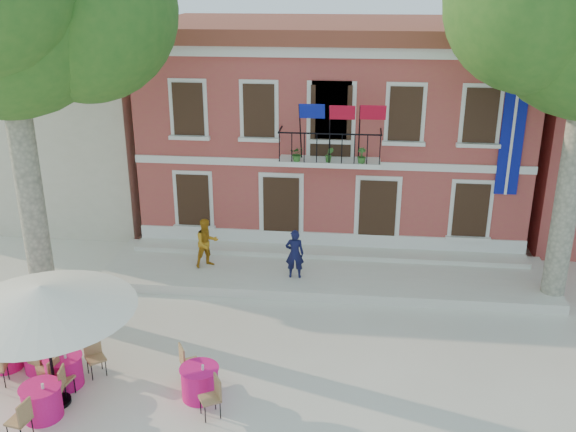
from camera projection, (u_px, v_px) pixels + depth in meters
The scene contains 13 objects.
ground at pixel (239, 348), 16.57m from camera, with size 90.00×90.00×0.00m, color beige.
main_building at pixel (335, 123), 24.32m from camera, with size 13.50×9.59×7.50m.
neighbor_west at pixel (59, 124), 26.64m from camera, with size 9.40×9.40×6.40m.
terrace at pixel (325, 273), 20.41m from camera, with size 14.00×3.40×0.30m, color silver.
plane_tree_west at pixel (1, 1), 15.32m from camera, with size 5.84×5.84×11.48m.
patio_umbrella at pixel (41, 298), 13.53m from camera, with size 3.97×3.97×2.95m.
pedestrian_navy at pixel (295, 254), 19.54m from camera, with size 0.57×0.37×1.56m, color #101237.
pedestrian_orange at pixel (207, 243), 20.29m from camera, with size 0.77×0.60×1.59m, color #C17C16.
cafe_table_0 at pixel (64, 369), 14.96m from camera, with size 1.85×1.75×0.95m.
cafe_table_1 at pixel (42, 400), 13.88m from camera, with size 0.90×1.96×0.95m.
cafe_table_2 at pixel (5, 351), 15.66m from camera, with size 1.80×1.82×0.95m.
cafe_table_3 at pixel (41, 354), 15.56m from camera, with size 1.41×1.84×0.95m.
cafe_table_4 at pixel (200, 381), 14.53m from camera, with size 1.34×1.87×0.95m.
Camera 1 is at (2.83, -14.07, 9.06)m, focal length 40.00 mm.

